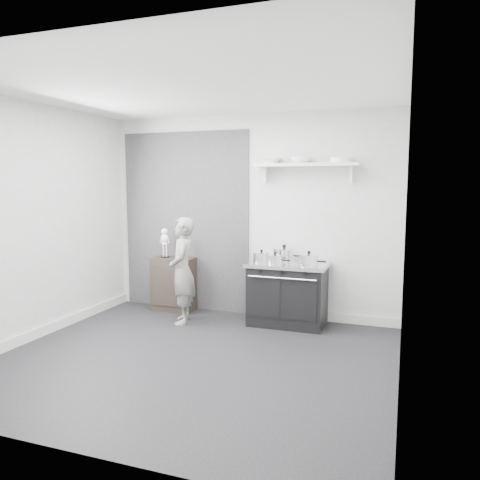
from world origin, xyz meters
name	(u,v)px	position (x,y,z in m)	size (l,w,h in m)	color
ground	(193,359)	(0.00, 0.00, 0.00)	(4.00, 4.00, 0.00)	black
room_shell	(190,198)	(-0.09, 0.15, 1.64)	(4.02, 3.62, 2.71)	#B7B7B4
wall_shelf	(306,166)	(0.80, 1.68, 2.01)	(1.30, 0.26, 0.24)	silver
stove	(288,293)	(0.63, 1.48, 0.40)	(0.99, 0.62, 0.80)	black
side_cabinet	(174,284)	(-1.06, 1.61, 0.37)	(0.58, 0.34, 0.75)	black
child	(182,271)	(-0.66, 1.10, 0.68)	(0.50, 0.33, 1.36)	slate
pot_front_left	(262,257)	(0.31, 1.37, 0.86)	(0.30, 0.22, 0.17)	white
pot_back_left	(284,255)	(0.55, 1.58, 0.88)	(0.37, 0.29, 0.22)	white
pot_front_right	(309,260)	(0.93, 1.30, 0.87)	(0.33, 0.24, 0.19)	white
pot_front_center	(275,259)	(0.50, 1.35, 0.86)	(0.29, 0.20, 0.15)	white
skeleton_full	(165,241)	(-1.19, 1.61, 0.99)	(0.13, 0.09, 0.47)	white
skeleton_torso	(183,246)	(-0.91, 1.61, 0.93)	(0.10, 0.06, 0.36)	white
bowl_large	(270,161)	(0.32, 1.67, 2.08)	(0.29, 0.29, 0.07)	white
bowl_small	(301,160)	(0.73, 1.67, 2.08)	(0.25, 0.25, 0.08)	white
plate_stack	(341,160)	(1.23, 1.67, 2.07)	(0.27, 0.27, 0.06)	white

